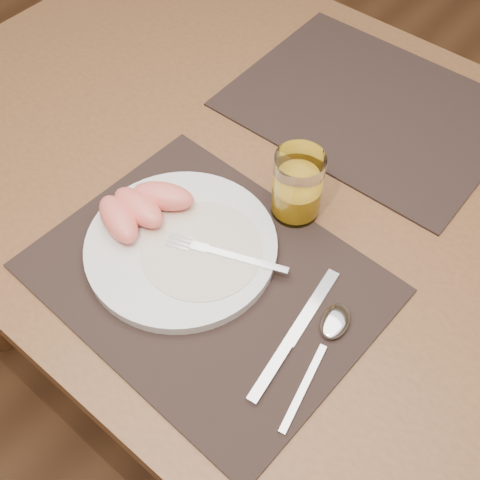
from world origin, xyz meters
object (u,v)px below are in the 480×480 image
(knife, at_px, (288,344))
(fork, at_px, (216,252))
(placemat_near, at_px, (207,278))
(spoon, at_px, (331,331))
(plate, at_px, (181,246))
(juice_glass, at_px, (297,188))
(placemat_far, at_px, (370,107))
(table, at_px, (294,218))

(knife, bearing_deg, fork, 165.23)
(placemat_near, relative_size, knife, 2.05)
(placemat_near, height_order, spoon, spoon)
(fork, relative_size, knife, 0.77)
(knife, height_order, spoon, spoon)
(placemat_near, bearing_deg, plate, 168.61)
(plate, xyz_separation_m, juice_glass, (0.08, 0.16, 0.04))
(spoon, bearing_deg, plate, -173.71)
(spoon, bearing_deg, fork, -177.83)
(fork, bearing_deg, spoon, 2.17)
(placemat_far, bearing_deg, placemat_near, -87.73)
(table, xyz_separation_m, placemat_near, (0.01, -0.22, 0.09))
(placemat_far, distance_m, fork, 0.41)
(plate, bearing_deg, table, 76.13)
(knife, distance_m, juice_glass, 0.23)
(fork, xyz_separation_m, juice_glass, (0.03, 0.14, 0.03))
(plate, bearing_deg, juice_glass, 63.82)
(placemat_far, xyz_separation_m, fork, (0.01, -0.41, 0.02))
(juice_glass, bearing_deg, placemat_far, 98.17)
(knife, bearing_deg, table, 123.73)
(plate, bearing_deg, spoon, 6.29)
(placemat_near, height_order, placemat_far, same)
(plate, relative_size, fork, 1.60)
(placemat_near, height_order, knife, knife)
(placemat_near, bearing_deg, fork, 107.97)
(plate, height_order, juice_glass, juice_glass)
(plate, height_order, knife, plate)
(placemat_far, distance_m, spoon, 0.45)
(juice_glass, bearing_deg, plate, -116.18)
(table, relative_size, placemat_far, 3.11)
(placemat_far, relative_size, knife, 2.05)
(spoon, relative_size, juice_glass, 1.76)
(placemat_far, bearing_deg, juice_glass, -81.83)
(placemat_far, bearing_deg, plate, -95.46)
(table, height_order, knife, knife)
(table, relative_size, knife, 6.36)
(placemat_far, distance_m, plate, 0.43)
(table, height_order, fork, fork)
(table, distance_m, knife, 0.29)
(fork, distance_m, knife, 0.16)
(placemat_far, bearing_deg, table, -87.28)
(spoon, bearing_deg, placemat_near, -168.01)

